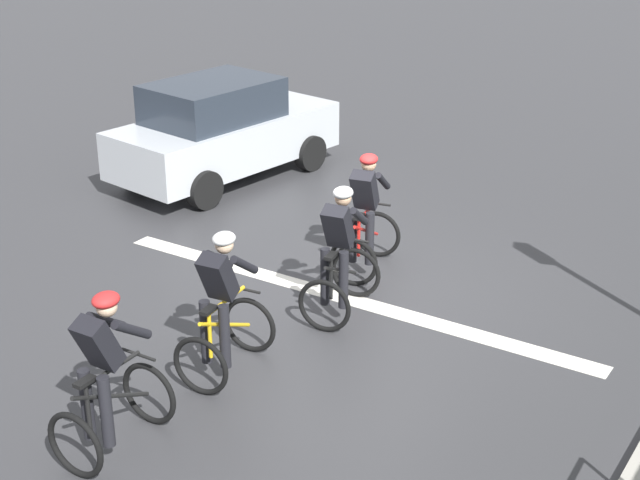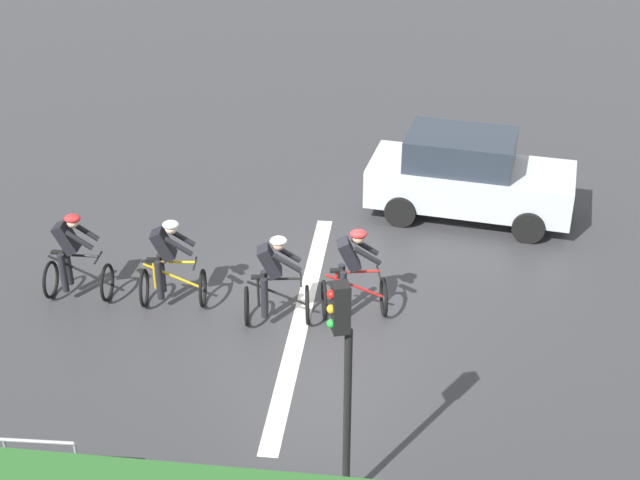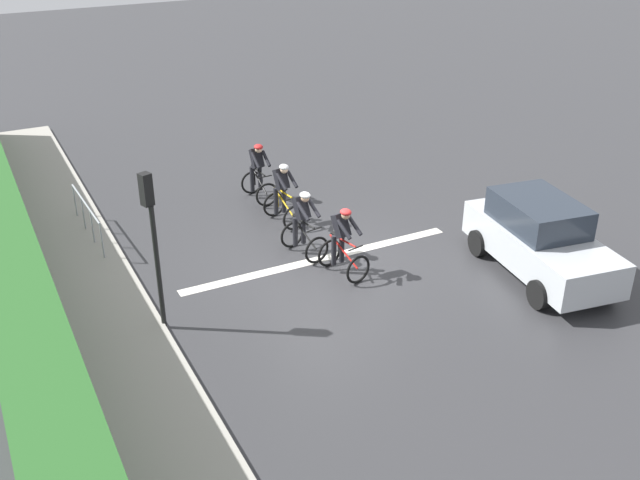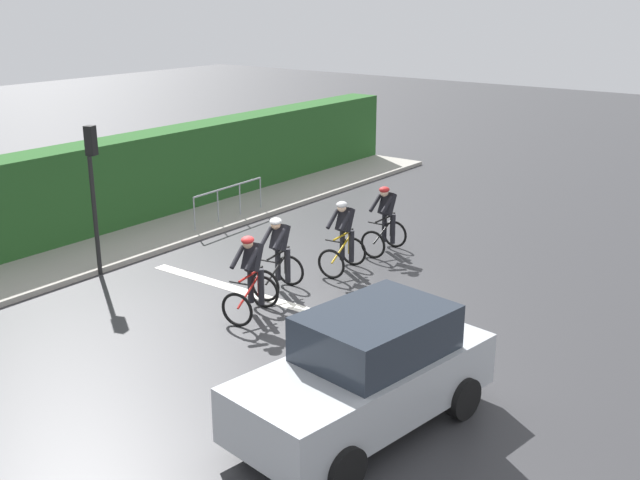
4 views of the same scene
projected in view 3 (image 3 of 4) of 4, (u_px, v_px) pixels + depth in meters
name	position (u px, v px, depth m)	size (l,w,h in m)	color
ground_plane	(325.00, 264.00, 17.34)	(80.00, 80.00, 0.00)	#333335
sidewalk_kerb	(67.00, 278.00, 16.63)	(2.80, 23.22, 0.12)	#9E998E
stone_wall_low	(24.00, 277.00, 16.14)	(0.44, 23.22, 0.65)	tan
hedge_wall	(1.00, 245.00, 15.63)	(1.10, 23.22, 2.38)	#265623
road_marking_stop_line	(320.00, 259.00, 17.54)	(7.00, 0.30, 0.01)	silver
cyclist_lead	(258.00, 173.00, 20.42)	(0.71, 1.10, 1.66)	black
cyclist_second	(283.00, 194.00, 19.05)	(0.80, 1.15, 1.66)	black
cyclist_mid	(303.00, 225.00, 17.43)	(0.84, 1.18, 1.66)	black
cyclist_fourth	(343.00, 243.00, 16.57)	(0.88, 1.19, 1.66)	black
car_silver	(540.00, 239.00, 16.59)	(2.33, 4.30, 1.76)	#B7BCC1
traffic_light_near_crossing	(152.00, 228.00, 13.96)	(0.25, 0.30, 3.34)	black
pedestrian_railing_kerbside	(87.00, 212.00, 18.15)	(0.16, 2.77, 1.03)	#999EA3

